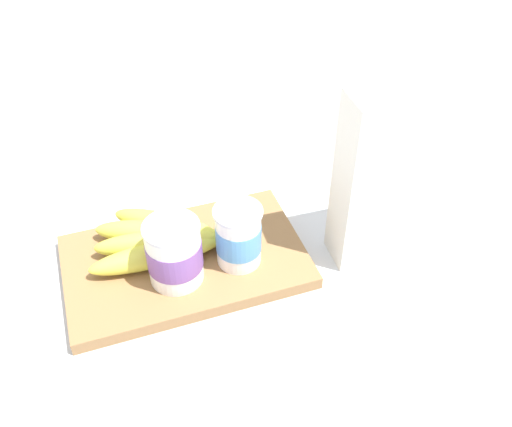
# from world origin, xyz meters

# --- Properties ---
(ground_plane) EXTENTS (2.40, 2.40, 0.00)m
(ground_plane) POSITION_xyz_m (0.00, 0.00, 0.00)
(ground_plane) COLOR silver
(cutting_board) EXTENTS (0.33, 0.20, 0.02)m
(cutting_board) POSITION_xyz_m (0.00, 0.00, 0.01)
(cutting_board) COLOR olive
(cutting_board) RESTS_ON ground_plane
(cereal_box) EXTENTS (0.20, 0.07, 0.26)m
(cereal_box) POSITION_xyz_m (-0.30, 0.06, 0.13)
(cereal_box) COLOR white
(cereal_box) RESTS_ON ground_plane
(yogurt_cup_front) EXTENTS (0.07, 0.07, 0.09)m
(yogurt_cup_front) POSITION_xyz_m (-0.07, 0.03, 0.06)
(yogurt_cup_front) COLOR white
(yogurt_cup_front) RESTS_ON cutting_board
(yogurt_cup_back) EXTENTS (0.07, 0.07, 0.09)m
(yogurt_cup_back) POSITION_xyz_m (0.02, 0.03, 0.06)
(yogurt_cup_back) COLOR white
(yogurt_cup_back) RESTS_ON cutting_board
(banana_bunch) EXTENTS (0.20, 0.14, 0.04)m
(banana_bunch) POSITION_xyz_m (0.03, -0.03, 0.04)
(banana_bunch) COLOR #E0DC47
(banana_bunch) RESTS_ON cutting_board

